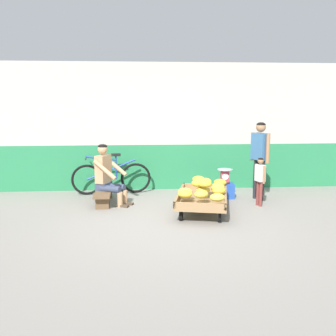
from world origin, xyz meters
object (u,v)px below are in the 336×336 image
(plastic_crate, at_px, (224,191))
(weighing_scale, at_px, (225,176))
(vendor_seated, at_px, (107,175))
(low_bench, at_px, (104,193))
(customer_child, at_px, (260,176))
(customer_adult, at_px, (260,152))
(bicycle_near_left, at_px, (111,177))
(banana_cart, at_px, (202,199))

(plastic_crate, distance_m, weighing_scale, 0.30)
(weighing_scale, bearing_deg, vendor_seated, -173.41)
(low_bench, bearing_deg, weighing_scale, 5.43)
(plastic_crate, bearing_deg, weighing_scale, -90.00)
(plastic_crate, height_order, customer_child, customer_child)
(weighing_scale, height_order, customer_adult, customer_adult)
(vendor_seated, xyz_separation_m, bicycle_near_left, (0.01, 0.80, -0.21))
(bicycle_near_left, xyz_separation_m, customer_adult, (2.95, -0.68, 0.60))
(banana_cart, height_order, customer_adult, customer_adult)
(vendor_seated, relative_size, weighing_scale, 3.80)
(low_bench, relative_size, plastic_crate, 3.06)
(customer_adult, bearing_deg, vendor_seated, -177.60)
(vendor_seated, xyz_separation_m, customer_adult, (2.96, 0.12, 0.38))
(vendor_seated, xyz_separation_m, plastic_crate, (2.31, 0.27, -0.42))
(banana_cart, xyz_separation_m, bicycle_near_left, (-1.68, 1.51, 0.11))
(weighing_scale, relative_size, bicycle_near_left, 0.18)
(plastic_crate, height_order, bicycle_near_left, bicycle_near_left)
(banana_cart, xyz_separation_m, low_bench, (-1.77, 0.75, -0.04))
(weighing_scale, relative_size, customer_adult, 0.20)
(banana_cart, height_order, weighing_scale, weighing_scale)
(customer_child, bearing_deg, banana_cart, -162.66)
(weighing_scale, height_order, customer_child, customer_child)
(banana_cart, distance_m, customer_child, 1.23)
(vendor_seated, height_order, weighing_scale, vendor_seated)
(bicycle_near_left, bearing_deg, banana_cart, -41.89)
(banana_cart, relative_size, plastic_crate, 4.42)
(plastic_crate, distance_m, customer_adult, 1.04)
(plastic_crate, bearing_deg, customer_adult, -12.40)
(vendor_seated, relative_size, bicycle_near_left, 0.69)
(weighing_scale, distance_m, customer_child, 0.82)
(plastic_crate, height_order, customer_adult, customer_adult)
(customer_child, bearing_deg, vendor_seated, 172.88)
(banana_cart, xyz_separation_m, weighing_scale, (0.62, 0.97, 0.21))
(low_bench, relative_size, bicycle_near_left, 0.66)
(low_bench, xyz_separation_m, weighing_scale, (2.39, 0.23, 0.25))
(banana_cart, relative_size, weighing_scale, 5.30)
(bicycle_near_left, bearing_deg, low_bench, -96.66)
(plastic_crate, bearing_deg, customer_child, -50.17)
(low_bench, xyz_separation_m, bicycle_near_left, (0.09, 0.76, 0.15))
(banana_cart, distance_m, bicycle_near_left, 2.26)
(plastic_crate, xyz_separation_m, customer_child, (0.52, -0.62, 0.41))
(weighing_scale, xyz_separation_m, bicycle_near_left, (-2.30, 0.54, -0.10))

